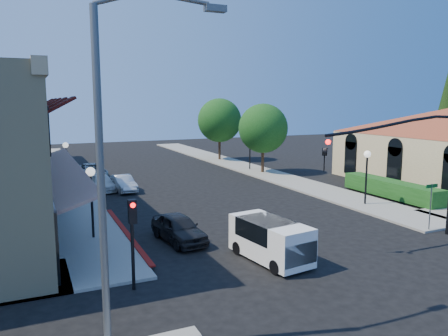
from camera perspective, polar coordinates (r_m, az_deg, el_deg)
name	(u,v)px	position (r m, az deg, el deg)	size (l,w,h in m)	color
ground	(340,269)	(18.60, 14.94, -12.61)	(120.00, 120.00, 0.00)	black
sidewalk_left	(60,177)	(40.91, -20.67, -1.16)	(3.50, 50.00, 0.12)	gray
sidewalk_right	(238,165)	(45.43, 1.90, 0.33)	(3.50, 50.00, 0.12)	gray
curb_red_strip	(126,235)	(22.72, -12.62, -8.58)	(0.25, 10.00, 0.06)	maroon
hedge	(390,198)	(32.62, 20.91, -3.67)	(1.40, 8.00, 1.10)	#154814
conifer_far	(448,104)	(50.13, 27.24, 7.40)	(3.20, 3.20, 11.00)	#2F2213
street_tree_a	(263,128)	(40.63, 5.13, 5.18)	(4.56, 4.56, 6.48)	#2F2213
street_tree_b	(219,120)	(49.55, -0.60, 6.25)	(4.94, 4.94, 7.02)	#2F2213
signal_mast_arm	(422,156)	(22.70, 24.46, 1.39)	(8.01, 0.39, 6.00)	black
secondary_signal	(133,227)	(15.66, -11.86, -7.61)	(0.28, 0.42, 3.32)	black
cobra_streetlight	(114,156)	(11.56, -14.17, 1.49)	(3.60, 0.25, 9.31)	#595B5E
street_name_sign	(431,199)	(24.76, 25.41, -3.73)	(0.80, 0.06, 2.50)	#595B5E
lamppost_left_near	(91,184)	(21.82, -16.97, -2.06)	(0.44, 0.44, 3.57)	black
lamppost_left_far	(66,153)	(35.62, -19.95, 1.84)	(0.44, 0.44, 3.57)	black
lamppost_right_near	(367,164)	(29.25, 18.17, 0.54)	(0.44, 0.44, 3.57)	black
lamppost_right_far	(250,142)	(42.35, 3.41, 3.36)	(0.44, 0.44, 3.57)	black
white_van	(271,238)	(18.64, 6.14, -9.07)	(2.18, 4.06, 1.72)	white
parked_car_a	(179,228)	(21.19, -5.93, -7.80)	(1.57, 3.90, 1.33)	black
parked_car_b	(123,183)	(33.47, -13.02, -1.98)	(1.26, 3.61, 1.19)	silver
parked_car_c	(102,183)	(34.21, -15.65, -1.90)	(1.58, 3.88, 1.13)	silver
parked_car_d	(92,171)	(40.17, -16.83, -0.34)	(2.05, 4.45, 1.24)	#9EA2A3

